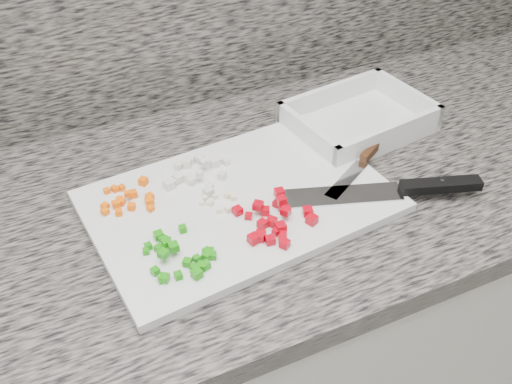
% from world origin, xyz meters
% --- Properties ---
extents(cabinet, '(3.92, 0.62, 0.86)m').
position_xyz_m(cabinet, '(0.00, 1.44, 0.43)').
color(cabinet, silver).
rests_on(cabinet, ground).
extents(countertop, '(3.96, 0.64, 0.04)m').
position_xyz_m(countertop, '(0.00, 1.44, 0.88)').
color(countertop, '#605C55').
rests_on(countertop, cabinet).
extents(cutting_board, '(0.51, 0.36, 0.02)m').
position_xyz_m(cutting_board, '(0.11, 1.40, 0.91)').
color(cutting_board, silver).
rests_on(cutting_board, countertop).
extents(carrot_pile, '(0.09, 0.09, 0.02)m').
position_xyz_m(carrot_pile, '(-0.06, 1.47, 0.92)').
color(carrot_pile, '#FF6105').
rests_on(carrot_pile, cutting_board).
extents(onion_pile, '(0.13, 0.11, 0.02)m').
position_xyz_m(onion_pile, '(0.07, 1.49, 0.92)').
color(onion_pile, beige).
rests_on(onion_pile, cutting_board).
extents(green_pepper_pile, '(0.10, 0.11, 0.02)m').
position_xyz_m(green_pepper_pile, '(-0.02, 1.31, 0.92)').
color(green_pepper_pile, '#1B880C').
rests_on(green_pepper_pile, cutting_board).
extents(red_pepper_pile, '(0.12, 0.12, 0.02)m').
position_xyz_m(red_pepper_pile, '(0.14, 1.32, 0.92)').
color(red_pepper_pile, '#B60211').
rests_on(red_pepper_pile, cutting_board).
extents(garlic_pile, '(0.06, 0.05, 0.01)m').
position_xyz_m(garlic_pile, '(0.08, 1.40, 0.92)').
color(garlic_pile, beige).
rests_on(garlic_pile, cutting_board).
extents(chef_knife, '(0.34, 0.14, 0.02)m').
position_xyz_m(chef_knife, '(0.37, 1.30, 0.92)').
color(chef_knife, '#BBBEC2').
rests_on(chef_knife, cutting_board).
extents(paring_knife, '(0.21, 0.13, 0.02)m').
position_xyz_m(paring_knife, '(0.37, 1.41, 0.92)').
color(paring_knife, '#BBBEC2').
rests_on(paring_knife, cutting_board).
extents(tray, '(0.28, 0.22, 0.05)m').
position_xyz_m(tray, '(0.41, 1.51, 0.92)').
color(tray, silver).
rests_on(tray, countertop).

